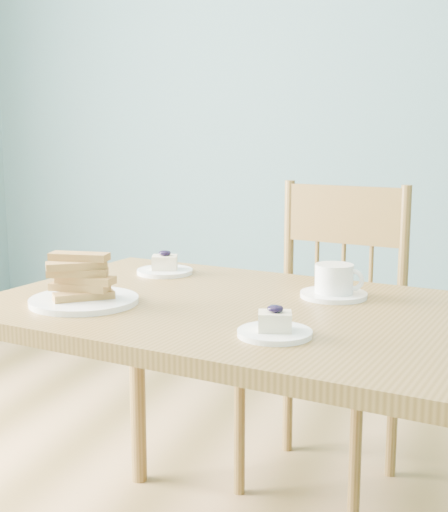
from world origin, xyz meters
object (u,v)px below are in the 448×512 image
Objects in this scene: dining_chair at (325,334)px; coffee_cup at (335,283)px; biscotti_plate at (84,288)px; cheesecake_plate_near at (275,328)px; dining_table at (272,340)px; cheesecake_plate_far at (165,268)px.

dining_chair is 5.88× the size of coffee_cup.
dining_chair reaches higher than biscotti_plate.
dining_chair reaches higher than cheesecake_plate_near.
cheesecake_plate_near is 0.49m from biscotti_plate.
biscotti_plate is at bearing -158.40° from dining_table.
dining_chair is 6.05× the size of cheesecake_plate_far.
cheesecake_plate_near is at bearing -13.06° from biscotti_plate.
coffee_cup is (0.49, -0.13, 0.02)m from cheesecake_plate_far.
cheesecake_plate_far is 0.62× the size of biscotti_plate.
dining_chair is at bearing 93.31° from cheesecake_plate_near.
cheesecake_plate_near is (0.05, -0.82, 0.25)m from dining_chair.
dining_table is 5.75× the size of biscotti_plate.
coffee_cup is at bearing 24.64° from biscotti_plate.
cheesecake_plate_near is 0.59× the size of biscotti_plate.
coffee_cup is (0.11, 0.16, 0.10)m from dining_table.
cheesecake_plate_far is at bearing 153.04° from dining_table.
biscotti_plate is (-0.43, -0.71, 0.27)m from dining_chair.
dining_chair is 0.57m from cheesecake_plate_far.
coffee_cup is at bearing -66.14° from dining_chair.
cheesecake_plate_near is 0.36m from coffee_cup.
biscotti_plate is at bearing -110.00° from dining_chair.
dining_table is 0.45m from biscotti_plate.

